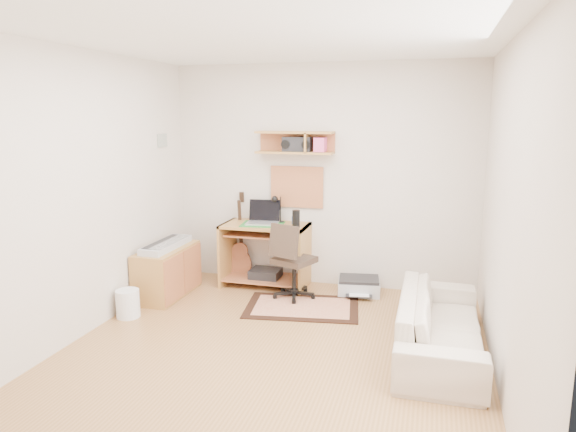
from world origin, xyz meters
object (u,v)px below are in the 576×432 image
(task_chair, at_px, (294,260))
(cabinet, at_px, (167,272))
(printer, at_px, (359,286))
(sofa, at_px, (441,314))
(desk, at_px, (265,255))

(task_chair, relative_size, cabinet, 0.97)
(task_chair, bearing_deg, printer, 47.64)
(task_chair, height_order, cabinet, task_chair)
(sofa, bearing_deg, task_chair, 57.97)
(desk, xyz_separation_m, printer, (1.12, 0.01, -0.29))
(cabinet, bearing_deg, printer, 16.86)
(sofa, bearing_deg, printer, 33.88)
(printer, bearing_deg, cabinet, -171.50)
(task_chair, xyz_separation_m, sofa, (1.56, -0.97, -0.09))
(cabinet, distance_m, sofa, 3.04)
(cabinet, bearing_deg, desk, 32.84)
(printer, bearing_deg, task_chair, -162.11)
(printer, bearing_deg, sofa, -64.48)
(desk, bearing_deg, sofa, -33.04)
(sofa, bearing_deg, cabinet, 77.08)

